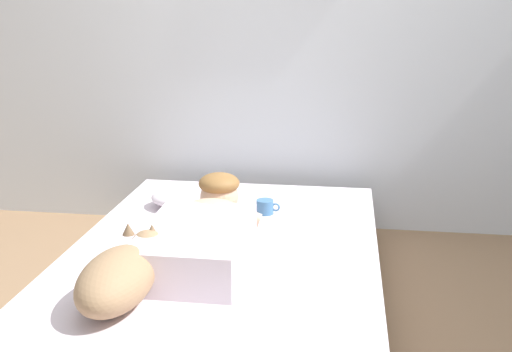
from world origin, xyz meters
The scene contains 8 objects.
ground_plane centered at (0.00, 0.00, 0.00)m, with size 13.33×13.33×0.00m, color #8C6B4C.
back_wall centered at (0.00, 1.42, 1.25)m, with size 4.66×0.12×2.50m.
bed centered at (-0.20, 0.20, 0.15)m, with size 1.42×2.09×0.31m.
pillow centered at (-0.44, 0.71, 0.36)m, with size 0.52×0.32×0.11m, color silver.
person_lying centered at (-0.28, 0.10, 0.42)m, with size 0.43×0.92×0.27m.
dog centered at (-0.48, -0.37, 0.41)m, with size 0.26×0.57×0.21m.
coffee_cup centered at (-0.08, 0.68, 0.35)m, with size 0.12×0.09×0.07m.
cell_phone centered at (-0.47, 0.20, 0.31)m, with size 0.07×0.14×0.01m, color black.
Camera 1 is at (0.32, -2.41, 1.40)m, focal length 44.02 mm.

